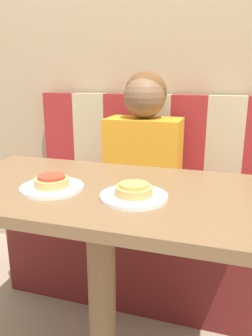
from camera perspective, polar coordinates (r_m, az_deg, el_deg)
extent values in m
cube|color=tan|center=(1.89, 5.81, 21.30)|extent=(7.00, 0.05, 2.60)
cube|color=#5B1919|center=(1.81, 2.83, -13.55)|extent=(1.32, 0.50, 0.46)
cube|color=maroon|center=(2.03, -11.09, 4.79)|extent=(0.19, 0.06, 0.56)
cube|color=tan|center=(1.95, -6.16, 4.54)|extent=(0.19, 0.06, 0.56)
cube|color=maroon|center=(1.88, -0.86, 4.23)|extent=(0.19, 0.06, 0.56)
cube|color=tan|center=(1.83, 4.78, 3.87)|extent=(0.19, 0.06, 0.56)
cube|color=maroon|center=(1.80, 10.66, 3.45)|extent=(0.19, 0.06, 0.56)
cube|color=tan|center=(1.79, 16.66, 2.99)|extent=(0.19, 0.06, 0.56)
cube|color=brown|center=(1.09, -4.61, -4.17)|extent=(1.07, 0.59, 0.03)
cylinder|color=brown|center=(1.27, -4.21, -20.62)|extent=(0.10, 0.10, 0.73)
cube|color=orange|center=(1.64, 3.05, 0.62)|extent=(0.36, 0.21, 0.46)
sphere|color=brown|center=(1.58, 3.22, 12.22)|extent=(0.20, 0.20, 0.20)
sphere|color=brown|center=(1.61, 3.46, 12.90)|extent=(0.20, 0.20, 0.20)
cylinder|color=white|center=(1.08, -12.73, -3.34)|extent=(0.20, 0.20, 0.01)
cylinder|color=white|center=(0.98, 1.36, -4.99)|extent=(0.20, 0.20, 0.01)
cylinder|color=tan|center=(1.07, -12.79, -2.39)|extent=(0.11, 0.11, 0.03)
cylinder|color=#B73823|center=(1.07, -12.85, -1.51)|extent=(0.09, 0.09, 0.01)
cylinder|color=tan|center=(0.97, 1.37, -3.94)|extent=(0.11, 0.11, 0.03)
cylinder|color=gold|center=(0.96, 1.38, -2.97)|extent=(0.09, 0.09, 0.01)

